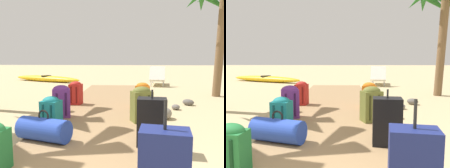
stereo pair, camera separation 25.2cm
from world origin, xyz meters
The scene contains 18 objects.
ground_plane centered at (0.00, 3.22, 0.00)m, with size 60.00×60.00×0.00m, color tan.
boardwalk centered at (0.00, 4.02, 0.04)m, with size 1.82×8.04×0.08m, color #9E7A51.
backpack_orange centered at (0.82, 4.07, 0.37)m, with size 0.33×0.26×0.55m.
backpack_green centered at (-0.81, 1.14, 0.33)m, with size 0.32×0.27×0.48m.
backpack_olive centered at (0.74, 2.95, 0.40)m, with size 0.39×0.34×0.60m.
suitcase_black centered at (0.80, 1.88, 0.38)m, with size 0.38×0.28×0.70m.
backpack_purple centered at (-0.70, 3.14, 0.39)m, with size 0.36×0.30×0.59m.
backpack_teal centered at (-0.72, 2.62, 0.33)m, with size 0.32×0.32×0.48m.
suitcase_navy centered at (0.76, 0.69, 0.37)m, with size 0.39×0.29×0.80m.
backpack_red centered at (-0.71, 4.32, 0.36)m, with size 0.30×0.31×0.54m.
duffel_bag_blue centered at (-0.59, 1.94, 0.23)m, with size 0.76×0.49×0.42m.
palm_tree_far_right centered at (3.15, 5.98, 2.73)m, with size 2.24×2.26×3.49m.
lounge_chair centered at (1.75, 8.77, 0.33)m, with size 0.85×1.59×0.82m.
kayak centered at (-3.43, 9.95, 0.15)m, with size 3.80×2.05×0.30m.
rock_left_far centered at (-1.22, 4.21, 0.07)m, with size 0.23×0.20×0.14m, color gray.
rock_right_near centered at (1.58, 4.25, 0.06)m, with size 0.18×0.18×0.12m, color slate.
rock_right_mid centered at (1.23, 3.45, 0.11)m, with size 0.28×0.23×0.21m, color gray.
rock_right_far centered at (1.99, 4.76, 0.07)m, with size 0.28×0.20×0.15m, color #5B5651.
Camera 2 is at (0.24, -0.93, 1.17)m, focal length 36.98 mm.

